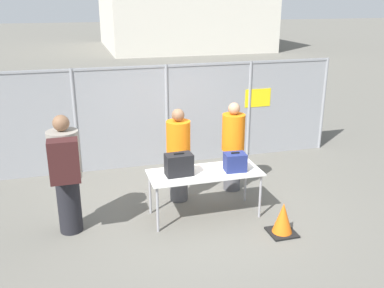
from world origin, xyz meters
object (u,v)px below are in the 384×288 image
(security_worker_far, at_px, (233,146))
(traveler_hooded, at_px, (66,171))
(traffic_cone, at_px, (283,220))
(suitcase_black, at_px, (179,165))
(security_worker_near, at_px, (178,154))
(suitcase_navy, at_px, (235,162))
(inspection_table, at_px, (205,175))
(utility_trailer, at_px, (255,121))

(security_worker_far, bearing_deg, traveler_hooded, -2.36)
(traffic_cone, bearing_deg, traveler_hooded, 163.63)
(traveler_hooded, distance_m, security_worker_far, 3.03)
(suitcase_black, distance_m, traffic_cone, 1.79)
(suitcase_black, xyz_separation_m, traveler_hooded, (-1.69, 0.03, 0.07))
(security_worker_near, distance_m, traffic_cone, 2.08)
(security_worker_far, bearing_deg, suitcase_navy, 52.95)
(security_worker_near, bearing_deg, suitcase_black, 75.63)
(security_worker_near, bearing_deg, inspection_table, 110.18)
(inspection_table, xyz_separation_m, security_worker_far, (0.80, 0.84, 0.15))
(inspection_table, relative_size, security_worker_near, 1.09)
(traveler_hooded, bearing_deg, inspection_table, -21.43)
(suitcase_navy, height_order, traveler_hooded, traveler_hooded)
(security_worker_near, height_order, utility_trailer, security_worker_near)
(security_worker_near, height_order, security_worker_far, same)
(suitcase_navy, xyz_separation_m, utility_trailer, (2.06, 3.80, -0.51))
(security_worker_near, bearing_deg, suitcase_navy, 133.65)
(suitcase_black, xyz_separation_m, suitcase_navy, (0.91, -0.07, -0.03))
(security_worker_near, relative_size, traffic_cone, 3.27)
(traveler_hooded, height_order, security_worker_near, traveler_hooded)
(security_worker_near, distance_m, security_worker_far, 1.07)
(suitcase_black, bearing_deg, suitcase_navy, -4.55)
(security_worker_far, distance_m, traffic_cone, 1.83)
(security_worker_near, xyz_separation_m, traffic_cone, (1.23, -1.56, -0.63))
(traffic_cone, bearing_deg, suitcase_black, 147.86)
(inspection_table, xyz_separation_m, traffic_cone, (0.96, -0.88, -0.48))
(suitcase_navy, distance_m, utility_trailer, 4.35)
(suitcase_navy, distance_m, security_worker_near, 1.06)
(security_worker_far, xyz_separation_m, traffic_cone, (0.17, -1.71, -0.62))
(inspection_table, xyz_separation_m, suitcase_navy, (0.48, -0.07, 0.21))
(suitcase_navy, distance_m, traffic_cone, 1.16)
(security_worker_far, bearing_deg, traffic_cone, 77.67)
(inspection_table, distance_m, security_worker_far, 1.17)
(suitcase_navy, xyz_separation_m, security_worker_near, (-0.74, 0.76, -0.06))
(traveler_hooded, bearing_deg, utility_trailer, 17.78)
(security_worker_near, relative_size, security_worker_far, 1.00)
(security_worker_near, height_order, traffic_cone, security_worker_near)
(inspection_table, height_order, traffic_cone, inspection_table)
(suitcase_navy, bearing_deg, suitcase_black, 175.45)
(traffic_cone, bearing_deg, utility_trailer, 71.11)
(security_worker_near, xyz_separation_m, security_worker_far, (1.06, 0.16, -0.00))
(utility_trailer, height_order, traffic_cone, utility_trailer)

